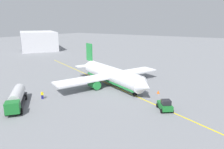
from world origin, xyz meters
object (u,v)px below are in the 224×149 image
object	(u,v)px
pushback_tug	(165,105)
airplane	(111,75)
safety_cone_nose	(158,92)
fuel_tanker	(17,98)
refueling_worker	(42,95)

from	to	relation	value
pushback_tug	airplane	bearing A→B (deg)	157.23
airplane	safety_cone_nose	xyz separation A→B (m)	(12.70, 0.90, -2.43)
fuel_tanker	refueling_worker	xyz separation A→B (m)	(0.83, 5.29, -0.91)
pushback_tug	safety_cone_nose	xyz separation A→B (m)	(-4.52, 8.12, -0.65)
refueling_worker	airplane	bearing A→B (deg)	67.47
airplane	safety_cone_nose	world-z (taller)	airplane
airplane	pushback_tug	distance (m)	18.76
fuel_tanker	refueling_worker	size ratio (longest dim) A/B	6.07
airplane	refueling_worker	bearing A→B (deg)	-112.53
airplane	refueling_worker	xyz separation A→B (m)	(-6.79, -16.36, -1.97)
pushback_tug	safety_cone_nose	bearing A→B (deg)	119.09
refueling_worker	safety_cone_nose	world-z (taller)	refueling_worker
fuel_tanker	safety_cone_nose	size ratio (longest dim) A/B	14.27
airplane	fuel_tanker	size ratio (longest dim) A/B	2.82
pushback_tug	refueling_worker	size ratio (longest dim) A/B	2.39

